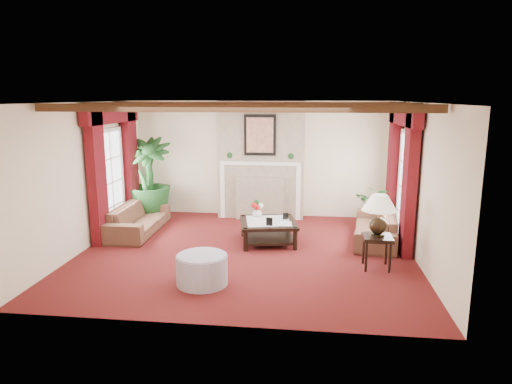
# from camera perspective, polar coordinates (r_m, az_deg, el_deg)

# --- Properties ---
(floor) EXTENTS (6.00, 6.00, 0.00)m
(floor) POSITION_cam_1_polar(r_m,az_deg,el_deg) (8.44, -1.27, -7.52)
(floor) COLOR #48100D
(floor) RESTS_ON ground
(ceiling) EXTENTS (6.00, 6.00, 0.00)m
(ceiling) POSITION_cam_1_polar(r_m,az_deg,el_deg) (7.96, -1.36, 11.13)
(ceiling) COLOR white
(ceiling) RESTS_ON floor
(back_wall) EXTENTS (6.00, 0.02, 2.70)m
(back_wall) POSITION_cam_1_polar(r_m,az_deg,el_deg) (10.79, 0.74, 4.14)
(back_wall) COLOR beige
(back_wall) RESTS_ON ground
(left_wall) EXTENTS (0.02, 5.50, 2.70)m
(left_wall) POSITION_cam_1_polar(r_m,az_deg,el_deg) (9.01, -20.57, 1.84)
(left_wall) COLOR beige
(left_wall) RESTS_ON ground
(right_wall) EXTENTS (0.02, 5.50, 2.70)m
(right_wall) POSITION_cam_1_polar(r_m,az_deg,el_deg) (8.23, 19.84, 1.00)
(right_wall) COLOR beige
(right_wall) RESTS_ON ground
(ceiling_beams) EXTENTS (6.00, 3.00, 0.12)m
(ceiling_beams) POSITION_cam_1_polar(r_m,az_deg,el_deg) (7.96, -1.36, 10.70)
(ceiling_beams) COLOR #3D2113
(ceiling_beams) RESTS_ON ceiling
(fireplace) EXTENTS (2.00, 0.52, 2.70)m
(fireplace) POSITION_cam_1_polar(r_m,az_deg,el_deg) (10.49, 0.64, 11.32)
(fireplace) COLOR tan
(fireplace) RESTS_ON ground
(french_door_left) EXTENTS (0.10, 1.10, 2.16)m
(french_door_left) POSITION_cam_1_polar(r_m,az_deg,el_deg) (9.80, -18.08, 7.36)
(french_door_left) COLOR white
(french_door_left) RESTS_ON ground
(french_door_right) EXTENTS (0.10, 1.10, 2.16)m
(french_door_right) POSITION_cam_1_polar(r_m,az_deg,el_deg) (9.10, 18.62, 7.02)
(french_door_right) COLOR white
(french_door_right) RESTS_ON ground
(curtains_left) EXTENTS (0.20, 2.40, 2.55)m
(curtains_left) POSITION_cam_1_polar(r_m,az_deg,el_deg) (9.74, -17.64, 9.84)
(curtains_left) COLOR #470911
(curtains_left) RESTS_ON ground
(curtains_right) EXTENTS (0.20, 2.40, 2.55)m
(curtains_right) POSITION_cam_1_polar(r_m,az_deg,el_deg) (9.05, 18.10, 9.70)
(curtains_right) COLOR #470911
(curtains_right) RESTS_ON ground
(sofa_left) EXTENTS (2.03, 0.66, 0.79)m
(sofa_left) POSITION_cam_1_polar(r_m,az_deg,el_deg) (9.85, -14.49, -2.67)
(sofa_left) COLOR #350E16
(sofa_left) RESTS_ON ground
(sofa_right) EXTENTS (2.11, 1.06, 0.77)m
(sofa_right) POSITION_cam_1_polar(r_m,az_deg,el_deg) (9.28, 14.70, -3.62)
(sofa_right) COLOR #350E16
(sofa_right) RESTS_ON ground
(potted_palm) EXTENTS (1.12, 1.92, 1.06)m
(potted_palm) POSITION_cam_1_polar(r_m,az_deg,el_deg) (10.79, -13.24, -0.61)
(potted_palm) COLOR black
(potted_palm) RESTS_ON ground
(small_plant) EXTENTS (1.66, 1.67, 0.72)m
(small_plant) POSITION_cam_1_polar(r_m,az_deg,el_deg) (10.27, 14.75, -2.29)
(small_plant) COLOR black
(small_plant) RESTS_ON ground
(coffee_table) EXTENTS (1.24, 1.24, 0.43)m
(coffee_table) POSITION_cam_1_polar(r_m,az_deg,el_deg) (8.91, 1.51, -5.01)
(coffee_table) COLOR black
(coffee_table) RESTS_ON ground
(side_table) EXTENTS (0.55, 0.55, 0.56)m
(side_table) POSITION_cam_1_polar(r_m,az_deg,el_deg) (7.87, 14.84, -7.26)
(side_table) COLOR black
(side_table) RESTS_ON ground
(ottoman) EXTENTS (0.78, 0.78, 0.45)m
(ottoman) POSITION_cam_1_polar(r_m,az_deg,el_deg) (7.06, -6.75, -9.63)
(ottoman) COLOR #A198AC
(ottoman) RESTS_ON ground
(table_lamp) EXTENTS (0.56, 0.56, 0.72)m
(table_lamp) POSITION_cam_1_polar(r_m,az_deg,el_deg) (7.69, 15.09, -2.77)
(table_lamp) COLOR black
(table_lamp) RESTS_ON side_table
(flower_vase) EXTENTS (0.30, 0.31, 0.19)m
(flower_vase) POSITION_cam_1_polar(r_m,az_deg,el_deg) (9.14, 0.12, -2.54)
(flower_vase) COLOR silver
(flower_vase) RESTS_ON coffee_table
(book) EXTENTS (0.23, 0.03, 0.31)m
(book) POSITION_cam_1_polar(r_m,az_deg,el_deg) (8.57, 2.94, -3.10)
(book) COLOR black
(book) RESTS_ON coffee_table
(photo_frame_a) EXTENTS (0.12, 0.04, 0.16)m
(photo_frame_a) POSITION_cam_1_polar(r_m,az_deg,el_deg) (8.50, 1.68, -3.75)
(photo_frame_a) COLOR black
(photo_frame_a) RESTS_ON coffee_table
(photo_frame_b) EXTENTS (0.11, 0.06, 0.14)m
(photo_frame_b) POSITION_cam_1_polar(r_m,az_deg,el_deg) (8.94, 3.70, -3.06)
(photo_frame_b) COLOR black
(photo_frame_b) RESTS_ON coffee_table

